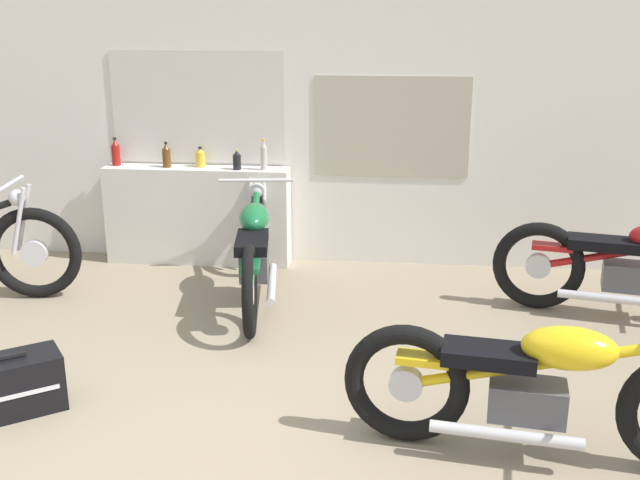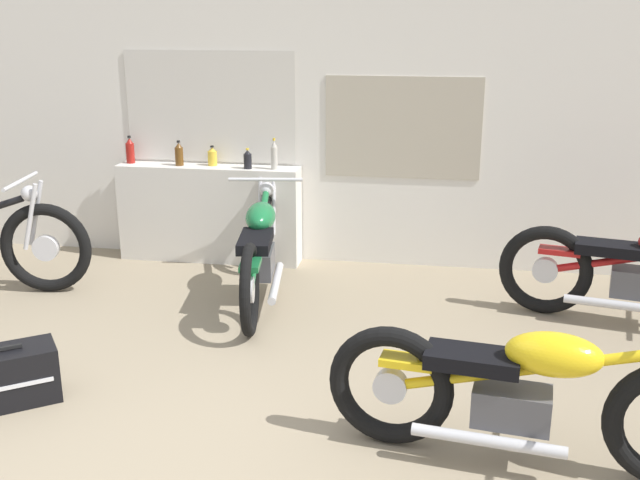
% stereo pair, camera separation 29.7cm
% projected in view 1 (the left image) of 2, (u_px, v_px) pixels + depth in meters
% --- Properties ---
extents(wall_back, '(10.00, 0.07, 2.80)m').
position_uv_depth(wall_back, '(278.00, 109.00, 6.68)').
color(wall_back, silver).
rests_on(wall_back, ground_plane).
extents(sill_counter, '(1.69, 0.28, 0.89)m').
position_uv_depth(sill_counter, '(198.00, 215.00, 6.86)').
color(sill_counter, silver).
rests_on(sill_counter, ground_plane).
extents(bottle_leftmost, '(0.08, 0.08, 0.25)m').
position_uv_depth(bottle_leftmost, '(116.00, 153.00, 6.80)').
color(bottle_leftmost, maroon).
rests_on(bottle_leftmost, sill_counter).
extents(bottle_left_center, '(0.08, 0.08, 0.23)m').
position_uv_depth(bottle_left_center, '(166.00, 156.00, 6.73)').
color(bottle_left_center, '#5B3814').
rests_on(bottle_left_center, sill_counter).
extents(bottle_center, '(0.08, 0.08, 0.18)m').
position_uv_depth(bottle_center, '(200.00, 158.00, 6.75)').
color(bottle_center, gold).
rests_on(bottle_center, sill_counter).
extents(bottle_right_center, '(0.07, 0.07, 0.18)m').
position_uv_depth(bottle_right_center, '(237.00, 160.00, 6.63)').
color(bottle_right_center, black).
rests_on(bottle_right_center, sill_counter).
extents(bottle_rightmost, '(0.06, 0.06, 0.28)m').
position_uv_depth(bottle_rightmost, '(264.00, 156.00, 6.60)').
color(bottle_rightmost, '#B7B2A8').
rests_on(bottle_rightmost, sill_counter).
extents(motorcycle_yellow, '(2.06, 0.64, 0.84)m').
position_uv_depth(motorcycle_yellow, '(542.00, 387.00, 3.81)').
color(motorcycle_yellow, black).
rests_on(motorcycle_yellow, ground_plane).
extents(motorcycle_green, '(0.66, 2.15, 0.86)m').
position_uv_depth(motorcycle_green, '(255.00, 248.00, 5.98)').
color(motorcycle_green, black).
rests_on(motorcycle_green, ground_plane).
extents(hard_case_black, '(0.61, 0.56, 0.36)m').
position_uv_depth(hard_case_black, '(12.00, 385.00, 4.32)').
color(hard_case_black, black).
rests_on(hard_case_black, ground_plane).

